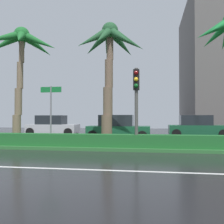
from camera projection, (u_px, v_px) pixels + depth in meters
The scene contains 10 objects.
ground_plane at pixel (67, 145), 14.97m from camera, with size 90.00×42.00×0.10m, color black.
median_strip at pixel (61, 144), 13.99m from camera, with size 85.50×4.00×0.15m, color #2D6B33.
median_hedge at pixel (51, 140), 12.61m from camera, with size 76.50×0.70×0.60m.
palm_tree_centre_left at pixel (21, 50), 14.94m from camera, with size 4.39×4.19×6.75m.
palm_tree_centre at pixel (110, 51), 13.96m from camera, with size 3.81×4.07×6.65m.
traffic_signal_median_right at pixel (136, 93), 11.85m from camera, with size 0.28×0.43×3.72m.
street_name_sign at pixel (51, 107), 12.85m from camera, with size 1.10×0.08×3.00m.
car_in_traffic_second at pixel (53, 126), 21.71m from camera, with size 4.30×2.02×1.72m.
car_in_traffic_third at pixel (118, 128), 17.59m from camera, with size 4.30×2.02×1.72m.
car_in_traffic_fourth at pixel (197, 127), 19.38m from camera, with size 4.30×2.02×1.72m.
Camera 1 is at (4.97, -5.41, 1.58)m, focal length 40.69 mm.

